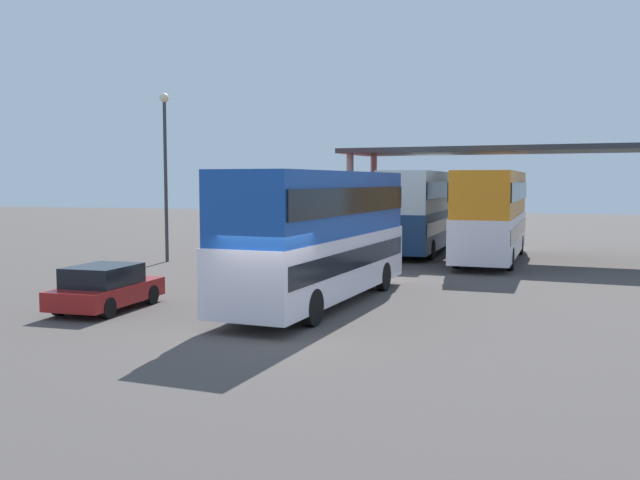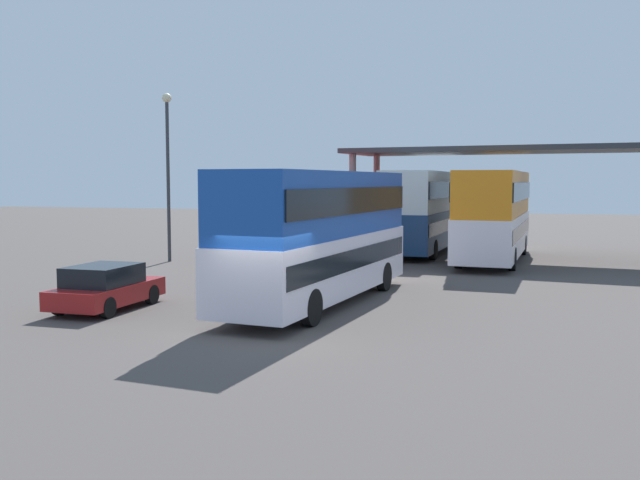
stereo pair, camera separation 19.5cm
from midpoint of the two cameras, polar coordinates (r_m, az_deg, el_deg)
The scene contains 8 objects.
ground_plane at distance 17.54m, azimuth -4.48°, elevation -7.78°, with size 140.00×140.00×0.00m, color #4C4542.
double_decker_main at distance 21.65m, azimuth -0.25°, elevation 0.69°, with size 3.30×10.57×4.12m.
parked_hatchback at distance 21.72m, azimuth -17.36°, elevation -3.74°, with size 1.83×3.85×1.35m.
double_decker_near_canopy at distance 35.37m, azimuth 1.58°, elevation 2.42°, with size 3.14×11.46×4.25m.
double_decker_mid_row at distance 37.75m, azimuth 8.17°, elevation 2.58°, with size 2.95×11.09×4.32m.
double_decker_far_right at distance 34.31m, azimuth 13.71°, elevation 2.23°, with size 3.01×11.16×4.27m.
depot_canopy at distance 36.01m, azimuth 16.47°, elevation 6.64°, with size 18.83×6.86×5.49m.
lamppost_tall at distance 33.81m, azimuth -12.69°, elevation 6.68°, with size 0.44×0.44×7.92m.
Camera 1 is at (6.21, -15.94, 3.83)m, focal length 39.16 mm.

